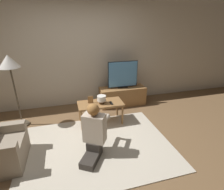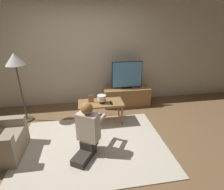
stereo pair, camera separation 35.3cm
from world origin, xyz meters
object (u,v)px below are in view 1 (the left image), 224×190
object	(u,v)px
person_kneeling	(94,131)
floor_lamp	(10,67)
tv	(123,75)
coffee_table	(100,105)
table_lamp	(102,99)

from	to	relation	value
person_kneeling	floor_lamp	bearing A→B (deg)	-13.17
tv	coffee_table	bearing A→B (deg)	-134.46
tv	table_lamp	world-z (taller)	tv
tv	person_kneeling	bearing A→B (deg)	-121.60
floor_lamp	table_lamp	xyz separation A→B (m)	(1.65, -0.41, -0.67)
coffee_table	table_lamp	bearing A→B (deg)	-60.00
tv	floor_lamp	size ratio (longest dim) A/B	0.52
tv	floor_lamp	world-z (taller)	floor_lamp
coffee_table	table_lamp	xyz separation A→B (m)	(0.02, -0.03, 0.16)
floor_lamp	table_lamp	size ratio (longest dim) A/B	8.22
floor_lamp	table_lamp	bearing A→B (deg)	-13.85
table_lamp	person_kneeling	bearing A→B (deg)	-109.46
coffee_table	person_kneeling	bearing A→B (deg)	-107.79
coffee_table	floor_lamp	world-z (taller)	floor_lamp
coffee_table	floor_lamp	bearing A→B (deg)	167.09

